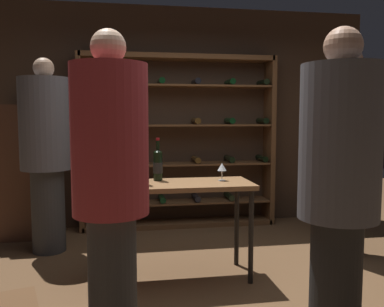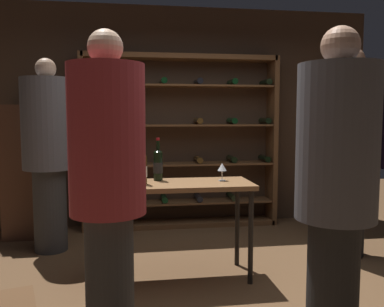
# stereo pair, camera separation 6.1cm
# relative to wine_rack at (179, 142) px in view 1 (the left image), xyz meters

# --- Properties ---
(ground_plane) EXTENTS (10.20, 10.20, 0.00)m
(ground_plane) POSITION_rel_wine_rack_xyz_m (0.06, -1.89, -1.08)
(ground_plane) COLOR brown
(back_wall) EXTENTS (4.96, 0.10, 2.80)m
(back_wall) POSITION_rel_wine_rack_xyz_m (0.06, 0.21, 0.32)
(back_wall) COLOR #3D2B1E
(back_wall) RESTS_ON ground
(wine_rack) EXTENTS (2.46, 0.32, 2.17)m
(wine_rack) POSITION_rel_wine_rack_xyz_m (0.00, 0.00, 0.00)
(wine_rack) COLOR brown
(wine_rack) RESTS_ON ground
(tasting_table) EXTENTS (1.35, 0.54, 0.84)m
(tasting_table) POSITION_rel_wine_rack_xyz_m (-0.27, -1.67, -0.34)
(tasting_table) COLOR brown
(tasting_table) RESTS_ON ground
(person_guest_blue_shirt) EXTENTS (0.46, 0.46, 1.92)m
(person_guest_blue_shirt) POSITION_rel_wine_rack_xyz_m (-0.77, -2.64, -0.03)
(person_guest_blue_shirt) COLOR #303030
(person_guest_blue_shirt) RESTS_ON ground
(person_bystander_red_print) EXTENTS (0.51, 0.51, 2.08)m
(person_bystander_red_print) POSITION_rel_wine_rack_xyz_m (1.55, -1.32, 0.06)
(person_bystander_red_print) COLOR black
(person_bystander_red_print) RESTS_ON ground
(person_bystander_dark_jacket) EXTENTS (0.46, 0.46, 1.91)m
(person_bystander_dark_jacket) POSITION_rel_wine_rack_xyz_m (0.53, -2.95, -0.03)
(person_bystander_dark_jacket) COLOR black
(person_bystander_dark_jacket) RESTS_ON ground
(person_host_in_suit) EXTENTS (0.52, 0.52, 2.00)m
(person_host_in_suit) POSITION_rel_wine_rack_xyz_m (-1.47, -0.75, 0.02)
(person_host_in_suit) COLOR #2E2E2E
(person_host_in_suit) RESTS_ON ground
(display_cabinet) EXTENTS (0.44, 0.36, 1.54)m
(display_cabinet) POSITION_rel_wine_rack_xyz_m (-1.86, -0.20, -0.31)
(display_cabinet) COLOR #4C2D1E
(display_cabinet) RESTS_ON ground
(wine_bottle_amber_reserve) EXTENTS (0.08, 0.08, 0.38)m
(wine_bottle_amber_reserve) POSITION_rel_wine_rack_xyz_m (-0.39, -1.52, -0.10)
(wine_bottle_amber_reserve) COLOR black
(wine_bottle_amber_reserve) RESTS_ON tasting_table
(wine_bottle_red_label) EXTENTS (0.08, 0.08, 0.38)m
(wine_bottle_red_label) POSITION_rel_wine_rack_xyz_m (-0.53, -1.70, -0.11)
(wine_bottle_red_label) COLOR #4C3314
(wine_bottle_red_label) RESTS_ON tasting_table
(wine_glass_stemmed_left) EXTENTS (0.08, 0.08, 0.16)m
(wine_glass_stemmed_left) POSITION_rel_wine_rack_xyz_m (0.17, -1.62, -0.13)
(wine_glass_stemmed_left) COLOR silver
(wine_glass_stemmed_left) RESTS_ON tasting_table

